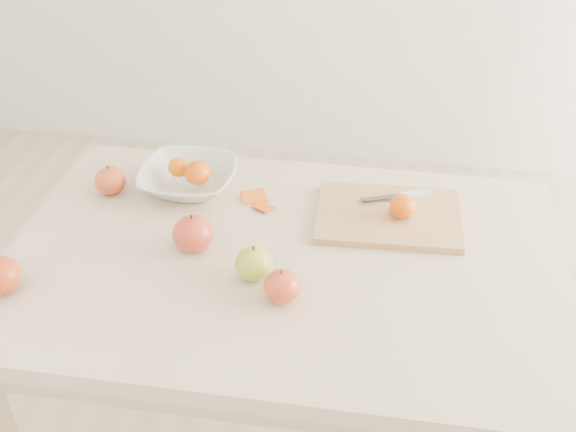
# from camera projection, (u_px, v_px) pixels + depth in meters

# --- Properties ---
(table) EXTENTS (1.20, 0.80, 0.75)m
(table) POSITION_uv_depth(u_px,v_px,m) (284.00, 291.00, 1.61)
(table) COLOR beige
(table) RESTS_ON ground
(cutting_board) EXTENTS (0.34, 0.25, 0.02)m
(cutting_board) POSITION_uv_depth(u_px,v_px,m) (388.00, 216.00, 1.66)
(cutting_board) COLOR tan
(cutting_board) RESTS_ON table
(board_tangerine) EXTENTS (0.06, 0.06, 0.05)m
(board_tangerine) POSITION_uv_depth(u_px,v_px,m) (403.00, 206.00, 1.62)
(board_tangerine) COLOR #DF5807
(board_tangerine) RESTS_ON cutting_board
(fruit_bowl) EXTENTS (0.23, 0.23, 0.06)m
(fruit_bowl) POSITION_uv_depth(u_px,v_px,m) (188.00, 178.00, 1.76)
(fruit_bowl) COLOR silver
(fruit_bowl) RESTS_ON table
(bowl_tangerine_near) EXTENTS (0.05, 0.05, 0.05)m
(bowl_tangerine_near) POSITION_uv_depth(u_px,v_px,m) (179.00, 167.00, 1.75)
(bowl_tangerine_near) COLOR orange
(bowl_tangerine_near) RESTS_ON fruit_bowl
(bowl_tangerine_far) EXTENTS (0.06, 0.06, 0.06)m
(bowl_tangerine_far) POSITION_uv_depth(u_px,v_px,m) (198.00, 173.00, 1.72)
(bowl_tangerine_far) COLOR red
(bowl_tangerine_far) RESTS_ON fruit_bowl
(orange_peel_a) EXTENTS (0.07, 0.07, 0.01)m
(orange_peel_a) POSITION_uv_depth(u_px,v_px,m) (254.00, 198.00, 1.73)
(orange_peel_a) COLOR #E15B0F
(orange_peel_a) RESTS_ON table
(orange_peel_b) EXTENTS (0.06, 0.05, 0.01)m
(orange_peel_b) POSITION_uv_depth(u_px,v_px,m) (264.00, 208.00, 1.70)
(orange_peel_b) COLOR #CB4C0E
(orange_peel_b) RESTS_ON table
(paring_knife) EXTENTS (0.17, 0.07, 0.01)m
(paring_knife) POSITION_uv_depth(u_px,v_px,m) (410.00, 195.00, 1.70)
(paring_knife) COLOR white
(paring_knife) RESTS_ON cutting_board
(apple_green) EXTENTS (0.08, 0.08, 0.07)m
(apple_green) POSITION_uv_depth(u_px,v_px,m) (254.00, 264.00, 1.47)
(apple_green) COLOR #6B8D13
(apple_green) RESTS_ON table
(apple_red_a) EXTENTS (0.08, 0.08, 0.07)m
(apple_red_a) POSITION_uv_depth(u_px,v_px,m) (110.00, 181.00, 1.74)
(apple_red_a) COLOR maroon
(apple_red_a) RESTS_ON table
(apple_red_e) EXTENTS (0.07, 0.07, 0.07)m
(apple_red_e) POSITION_uv_depth(u_px,v_px,m) (282.00, 286.00, 1.41)
(apple_red_e) COLOR #A21813
(apple_red_e) RESTS_ON table
(apple_red_d) EXTENTS (0.09, 0.09, 0.08)m
(apple_red_d) POSITION_uv_depth(u_px,v_px,m) (0.00, 276.00, 1.43)
(apple_red_d) COLOR maroon
(apple_red_d) RESTS_ON table
(apple_red_b) EXTENTS (0.09, 0.09, 0.08)m
(apple_red_b) POSITION_uv_depth(u_px,v_px,m) (193.00, 234.00, 1.55)
(apple_red_b) COLOR maroon
(apple_red_b) RESTS_ON table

